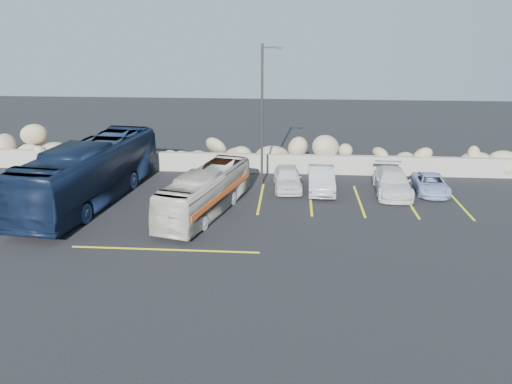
# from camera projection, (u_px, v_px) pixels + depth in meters

# --- Properties ---
(ground) EXTENTS (90.00, 90.00, 0.00)m
(ground) POSITION_uv_depth(u_px,v_px,m) (187.00, 252.00, 20.68)
(ground) COLOR black
(ground) RESTS_ON ground
(seawall) EXTENTS (60.00, 0.40, 1.20)m
(seawall) POSITION_uv_depth(u_px,v_px,m) (225.00, 163.00, 31.83)
(seawall) COLOR gray
(seawall) RESTS_ON ground
(riprap_pile) EXTENTS (54.00, 2.80, 2.60)m
(riprap_pile) POSITION_uv_depth(u_px,v_px,m) (227.00, 147.00, 32.74)
(riprap_pile) COLOR #9C8866
(riprap_pile) RESTS_ON ground
(parking_lines) EXTENTS (18.16, 9.36, 0.01)m
(parking_lines) POSITION_uv_depth(u_px,v_px,m) (299.00, 208.00, 25.61)
(parking_lines) COLOR yellow
(parking_lines) RESTS_ON ground
(lamppost) EXTENTS (1.14, 0.18, 8.00)m
(lamppost) POSITION_uv_depth(u_px,v_px,m) (263.00, 112.00, 28.10)
(lamppost) COLOR #2F2C2A
(lamppost) RESTS_ON ground
(vintage_bus) EXTENTS (3.80, 8.13, 2.21)m
(vintage_bus) POSITION_uv_depth(u_px,v_px,m) (206.00, 192.00, 24.69)
(vintage_bus) COLOR beige
(vintage_bus) RESTS_ON ground
(tour_coach) EXTENTS (4.05, 11.77, 3.21)m
(tour_coach) POSITION_uv_depth(u_px,v_px,m) (91.00, 172.00, 26.21)
(tour_coach) COLOR black
(tour_coach) RESTS_ON ground
(car_a) EXTENTS (1.81, 3.93, 1.30)m
(car_a) POSITION_uv_depth(u_px,v_px,m) (288.00, 178.00, 28.49)
(car_a) COLOR silver
(car_a) RESTS_ON ground
(car_b) EXTENTS (1.45, 4.12, 1.35)m
(car_b) POSITION_uv_depth(u_px,v_px,m) (321.00, 180.00, 28.09)
(car_b) COLOR #B8B8BD
(car_b) RESTS_ON ground
(car_c) EXTENTS (2.09, 4.67, 1.33)m
(car_c) POSITION_uv_depth(u_px,v_px,m) (392.00, 182.00, 27.73)
(car_c) COLOR silver
(car_c) RESTS_ON ground
(car_d) EXTENTS (1.88, 3.73, 1.01)m
(car_d) POSITION_uv_depth(u_px,v_px,m) (431.00, 184.00, 27.89)
(car_d) COLOR #98ACD8
(car_d) RESTS_ON ground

